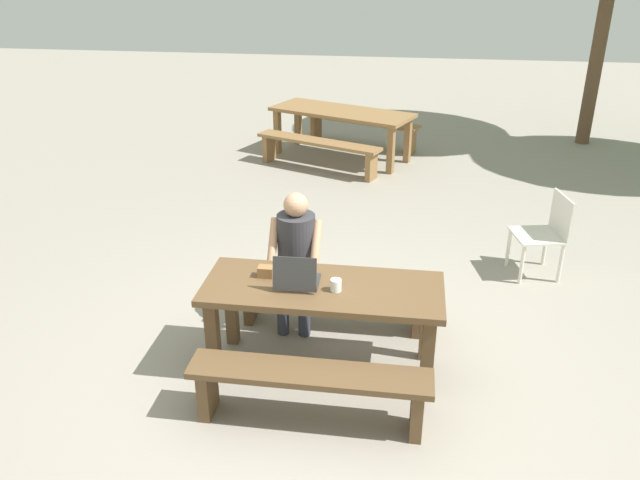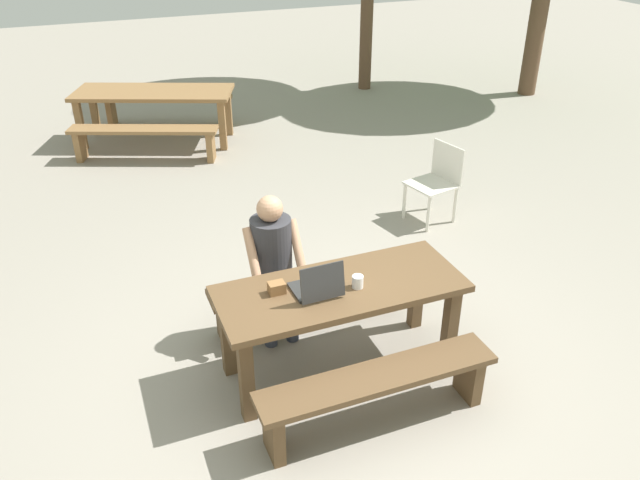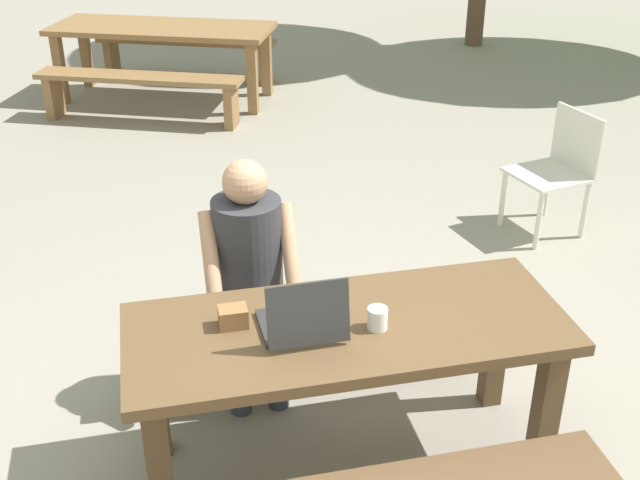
{
  "view_description": "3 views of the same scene",
  "coord_description": "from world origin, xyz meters",
  "px_view_note": "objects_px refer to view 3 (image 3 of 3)",
  "views": [
    {
      "loc": [
        0.56,
        -4.03,
        2.99
      ],
      "look_at": [
        -0.06,
        0.25,
        0.98
      ],
      "focal_mm": 35.86,
      "sensor_mm": 36.0,
      "label": 1
    },
    {
      "loc": [
        -1.51,
        -3.38,
        3.18
      ],
      "look_at": [
        -0.06,
        0.25,
        0.98
      ],
      "focal_mm": 35.57,
      "sensor_mm": 36.0,
      "label": 2
    },
    {
      "loc": [
        -0.69,
        -2.52,
        2.48
      ],
      "look_at": [
        -0.06,
        0.25,
        0.98
      ],
      "focal_mm": 44.54,
      "sensor_mm": 36.0,
      "label": 3
    }
  ],
  "objects_px": {
    "picnic_table_front": "(348,348)",
    "small_pouch": "(233,317)",
    "laptop": "(303,320)",
    "person_seated": "(250,266)",
    "picnic_table_mid": "(162,36)",
    "coffee_mug": "(377,318)",
    "plastic_chair": "(557,169)"
  },
  "relations": [
    {
      "from": "picnic_table_front",
      "to": "person_seated",
      "type": "xyz_separation_m",
      "value": [
        -0.31,
        0.59,
        0.09
      ]
    },
    {
      "from": "small_pouch",
      "to": "picnic_table_mid",
      "type": "xyz_separation_m",
      "value": [
        -0.03,
        5.27,
        -0.14
      ]
    },
    {
      "from": "coffee_mug",
      "to": "plastic_chair",
      "type": "bearing_deg",
      "value": 46.52
    },
    {
      "from": "coffee_mug",
      "to": "picnic_table_front",
      "type": "bearing_deg",
      "value": 151.35
    },
    {
      "from": "laptop",
      "to": "person_seated",
      "type": "relative_size",
      "value": 0.27
    },
    {
      "from": "small_pouch",
      "to": "plastic_chair",
      "type": "bearing_deg",
      "value": 36.92
    },
    {
      "from": "picnic_table_front",
      "to": "picnic_table_mid",
      "type": "xyz_separation_m",
      "value": [
        -0.47,
        5.35,
        0.02
      ]
    },
    {
      "from": "picnic_table_mid",
      "to": "person_seated",
      "type": "bearing_deg",
      "value": -65.77
    },
    {
      "from": "picnic_table_front",
      "to": "small_pouch",
      "type": "relative_size",
      "value": 15.57
    },
    {
      "from": "laptop",
      "to": "coffee_mug",
      "type": "xyz_separation_m",
      "value": [
        0.29,
        -0.03,
        -0.02
      ]
    },
    {
      "from": "picnic_table_front",
      "to": "laptop",
      "type": "bearing_deg",
      "value": -170.57
    },
    {
      "from": "laptop",
      "to": "picnic_table_mid",
      "type": "distance_m",
      "value": 5.39
    },
    {
      "from": "laptop",
      "to": "small_pouch",
      "type": "distance_m",
      "value": 0.28
    },
    {
      "from": "picnic_table_mid",
      "to": "small_pouch",
      "type": "bearing_deg",
      "value": -67.43
    },
    {
      "from": "person_seated",
      "to": "plastic_chair",
      "type": "height_order",
      "value": "person_seated"
    },
    {
      "from": "laptop",
      "to": "picnic_table_mid",
      "type": "xyz_separation_m",
      "value": [
        -0.28,
        5.38,
        -0.16
      ]
    },
    {
      "from": "person_seated",
      "to": "laptop",
      "type": "bearing_deg",
      "value": -79.04
    },
    {
      "from": "coffee_mug",
      "to": "picnic_table_mid",
      "type": "height_order",
      "value": "coffee_mug"
    },
    {
      "from": "person_seated",
      "to": "picnic_table_mid",
      "type": "xyz_separation_m",
      "value": [
        -0.16,
        4.77,
        -0.07
      ]
    },
    {
      "from": "coffee_mug",
      "to": "plastic_chair",
      "type": "height_order",
      "value": "plastic_chair"
    },
    {
      "from": "laptop",
      "to": "small_pouch",
      "type": "height_order",
      "value": "laptop"
    },
    {
      "from": "picnic_table_front",
      "to": "small_pouch",
      "type": "height_order",
      "value": "small_pouch"
    },
    {
      "from": "picnic_table_front",
      "to": "coffee_mug",
      "type": "distance_m",
      "value": 0.2
    },
    {
      "from": "picnic_table_front",
      "to": "small_pouch",
      "type": "distance_m",
      "value": 0.48
    },
    {
      "from": "small_pouch",
      "to": "plastic_chair",
      "type": "distance_m",
      "value": 2.97
    },
    {
      "from": "picnic_table_mid",
      "to": "coffee_mug",
      "type": "bearing_deg",
      "value": -61.69
    },
    {
      "from": "plastic_chair",
      "to": "picnic_table_mid",
      "type": "bearing_deg",
      "value": -157.97
    },
    {
      "from": "coffee_mug",
      "to": "picnic_table_mid",
      "type": "distance_m",
      "value": 5.44
    },
    {
      "from": "picnic_table_front",
      "to": "coffee_mug",
      "type": "xyz_separation_m",
      "value": [
        0.1,
        -0.06,
        0.17
      ]
    },
    {
      "from": "picnic_table_front",
      "to": "picnic_table_mid",
      "type": "distance_m",
      "value": 5.37
    },
    {
      "from": "plastic_chair",
      "to": "picnic_table_mid",
      "type": "height_order",
      "value": "plastic_chair"
    },
    {
      "from": "picnic_table_front",
      "to": "laptop",
      "type": "distance_m",
      "value": 0.26
    }
  ]
}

